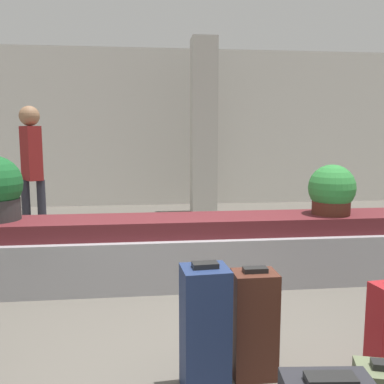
{
  "coord_description": "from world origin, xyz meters",
  "views": [
    {
      "loc": [
        -0.48,
        -2.6,
        1.5
      ],
      "look_at": [
        0.0,
        1.58,
        0.92
      ],
      "focal_mm": 40.0,
      "sensor_mm": 36.0,
      "label": 1
    }
  ],
  "objects": [
    {
      "name": "ground_plane",
      "position": [
        0.0,
        0.0,
        0.0
      ],
      "size": [
        18.0,
        18.0,
        0.0
      ],
      "primitive_type": "plane",
      "color": "#59544C"
    },
    {
      "name": "potted_plant_0",
      "position": [
        1.44,
        1.56,
        0.91
      ],
      "size": [
        0.48,
        0.48,
        0.51
      ],
      "color": "#4C2319",
      "rests_on": "carousel"
    },
    {
      "name": "traveler_0",
      "position": [
        -1.93,
        3.18,
        1.13
      ],
      "size": [
        0.33,
        0.37,
        1.85
      ],
      "rotation": [
        0.0,
        0.0,
        2.16
      ],
      "color": "#282833",
      "rests_on": "ground_plane"
    },
    {
      "name": "pillar",
      "position": [
        0.64,
        5.3,
        1.6
      ],
      "size": [
        0.46,
        0.46,
        3.2
      ],
      "color": "beige",
      "rests_on": "ground_plane"
    },
    {
      "name": "suitcase_4",
      "position": [
        -0.14,
        -0.29,
        0.38
      ],
      "size": [
        0.28,
        0.26,
        0.78
      ],
      "rotation": [
        0.0,
        0.0,
        0.07
      ],
      "color": "navy",
      "rests_on": "ground_plane"
    },
    {
      "name": "suitcase_3",
      "position": [
        0.19,
        -0.17,
        0.34
      ],
      "size": [
        0.27,
        0.21,
        0.7
      ],
      "rotation": [
        0.0,
        0.0,
        0.01
      ],
      "color": "#472319",
      "rests_on": "ground_plane"
    },
    {
      "name": "carousel",
      "position": [
        0.0,
        1.58,
        0.32
      ],
      "size": [
        7.71,
        0.73,
        0.67
      ],
      "color": "#9E9EA3",
      "rests_on": "ground_plane"
    },
    {
      "name": "back_wall",
      "position": [
        0.0,
        6.36,
        1.6
      ],
      "size": [
        18.0,
        0.06,
        3.2
      ],
      "color": "silver",
      "rests_on": "ground_plane"
    }
  ]
}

